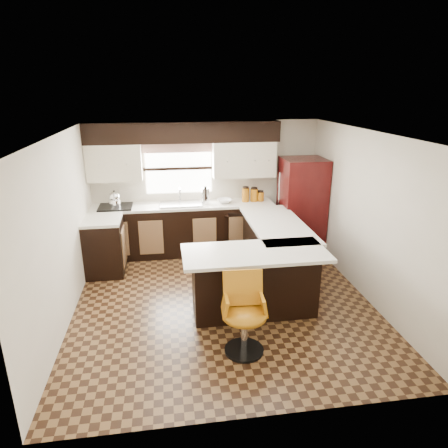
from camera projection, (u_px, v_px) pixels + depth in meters
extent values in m
plane|color=#49301A|center=(223.00, 301.00, 5.84)|extent=(4.40, 4.40, 0.00)
plane|color=silver|center=(223.00, 134.00, 5.06)|extent=(4.40, 4.40, 0.00)
plane|color=beige|center=(206.00, 186.00, 7.51)|extent=(4.40, 0.00, 4.40)
plane|color=beige|center=(261.00, 306.00, 3.39)|extent=(4.40, 0.00, 4.40)
plane|color=beige|center=(63.00, 231.00, 5.16)|extent=(0.00, 4.40, 4.40)
plane|color=beige|center=(367.00, 216.00, 5.74)|extent=(0.00, 4.40, 4.40)
cube|color=black|center=(184.00, 230.00, 7.41)|extent=(3.30, 0.60, 0.90)
cube|color=black|center=(105.00, 247.00, 6.61)|extent=(0.60, 0.70, 0.90)
cube|color=silver|center=(183.00, 206.00, 7.25)|extent=(3.30, 0.60, 0.04)
cube|color=silver|center=(102.00, 220.00, 6.46)|extent=(0.60, 0.70, 0.04)
cube|color=black|center=(183.00, 132.00, 6.96)|extent=(3.40, 0.35, 0.36)
cube|color=beige|center=(114.00, 162.00, 6.95)|extent=(0.94, 0.35, 0.64)
cube|color=beige|center=(244.00, 159.00, 7.27)|extent=(1.14, 0.35, 0.64)
cube|color=white|center=(179.00, 169.00, 7.31)|extent=(1.20, 0.02, 0.90)
cube|color=#D19B93|center=(178.00, 147.00, 7.14)|extent=(1.30, 0.06, 0.18)
cube|color=#B2B2B7|center=(181.00, 204.00, 7.22)|extent=(0.75, 0.45, 0.03)
cube|color=black|center=(240.00, 233.00, 7.29)|extent=(0.58, 0.03, 0.78)
cube|color=black|center=(115.00, 207.00, 7.06)|extent=(0.58, 0.50, 0.02)
cube|color=black|center=(273.00, 252.00, 6.41)|extent=(0.60, 1.95, 0.90)
cube|color=black|center=(254.00, 282.00, 5.42)|extent=(1.65, 0.60, 0.90)
cube|color=silver|center=(277.00, 224.00, 6.26)|extent=(0.84, 1.95, 0.04)
cube|color=silver|center=(255.00, 253.00, 5.18)|extent=(1.89, 0.84, 0.04)
cube|color=#380909|center=(301.00, 206.00, 7.34)|extent=(0.76, 0.73, 1.77)
cylinder|color=silver|center=(205.00, 196.00, 7.26)|extent=(0.14, 0.14, 0.29)
imported|color=white|center=(224.00, 201.00, 7.34)|extent=(0.28, 0.28, 0.07)
cylinder|color=#9A570B|center=(245.00, 195.00, 7.39)|extent=(0.13, 0.13, 0.25)
cylinder|color=#9A570B|center=(254.00, 195.00, 7.41)|extent=(0.14, 0.14, 0.23)
cylinder|color=#9A570B|center=(260.00, 197.00, 7.44)|extent=(0.13, 0.13, 0.17)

